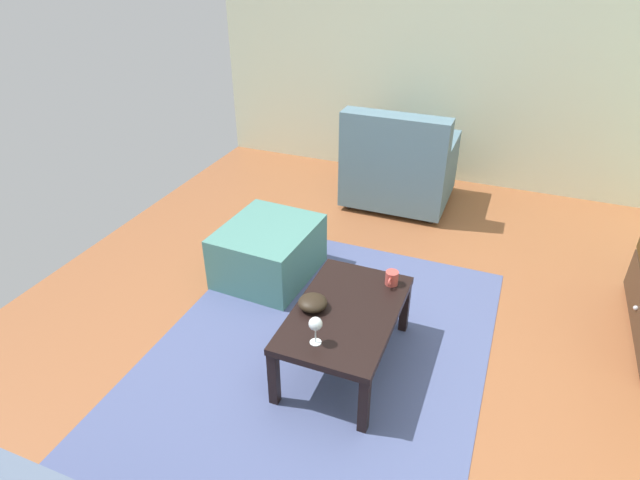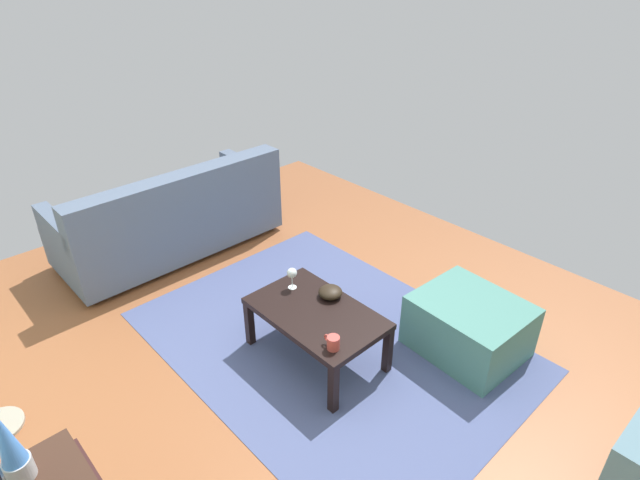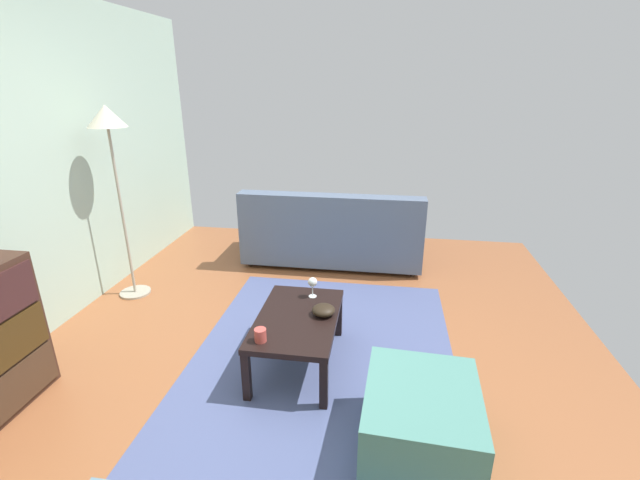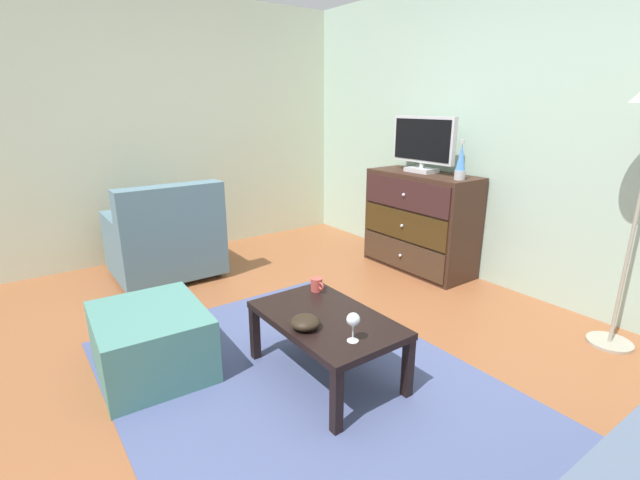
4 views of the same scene
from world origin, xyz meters
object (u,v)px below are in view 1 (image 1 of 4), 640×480
(wine_glass, at_px, (316,325))
(mug, at_px, (392,278))
(bowl_decorative, at_px, (313,303))
(armchair, at_px, (399,167))
(coffee_table, at_px, (346,317))
(ottoman, at_px, (269,251))

(wine_glass, relative_size, mug, 1.38)
(bowl_decorative, distance_m, armchair, 2.16)
(bowl_decorative, bearing_deg, armchair, -178.20)
(coffee_table, bearing_deg, armchair, -173.42)
(coffee_table, distance_m, bowl_decorative, 0.20)
(wine_glass, height_order, bowl_decorative, wine_glass)
(armchair, relative_size, ottoman, 1.28)
(bowl_decorative, bearing_deg, wine_glass, 25.41)
(coffee_table, distance_m, armchair, 2.12)
(bowl_decorative, bearing_deg, ottoman, -137.99)
(coffee_table, height_order, wine_glass, wine_glass)
(wine_glass, bearing_deg, coffee_table, 169.55)
(armchair, height_order, ottoman, armchair)
(armchair, bearing_deg, coffee_table, 6.58)
(coffee_table, relative_size, bowl_decorative, 5.51)
(coffee_table, height_order, armchair, armchair)
(coffee_table, relative_size, armchair, 0.99)
(coffee_table, bearing_deg, wine_glass, -10.45)
(coffee_table, relative_size, ottoman, 1.27)
(wine_glass, distance_m, ottoman, 1.25)
(wine_glass, distance_m, mug, 0.67)
(bowl_decorative, distance_m, ottoman, 0.97)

